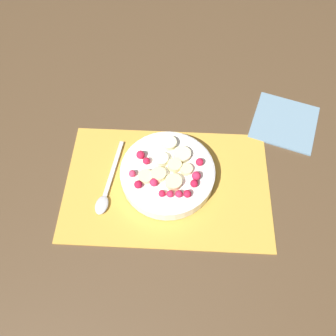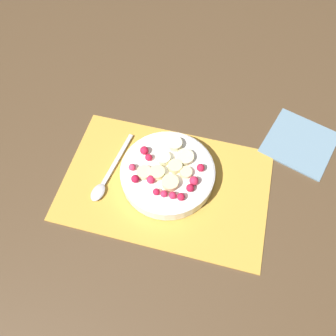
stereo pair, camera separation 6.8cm
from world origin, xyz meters
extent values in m
plane|color=#4C3823|center=(0.00, 0.00, 0.00)|extent=(3.00, 3.00, 0.00)
cube|color=gold|center=(0.00, 0.00, 0.00)|extent=(0.44, 0.28, 0.01)
cylinder|color=white|center=(0.00, -0.02, 0.02)|extent=(0.20, 0.20, 0.03)
torus|color=white|center=(0.00, -0.02, 0.03)|extent=(0.20, 0.20, 0.01)
cylinder|color=white|center=(0.00, -0.02, 0.04)|extent=(0.18, 0.18, 0.00)
cylinder|color=beige|center=(0.02, 0.00, 0.05)|extent=(0.04, 0.04, 0.01)
cylinder|color=#F4EAB7|center=(0.01, -0.04, 0.05)|extent=(0.03, 0.03, 0.01)
cylinder|color=beige|center=(-0.03, -0.05, 0.05)|extent=(0.05, 0.05, 0.01)
cylinder|color=beige|center=(-0.01, -0.02, 0.05)|extent=(0.04, 0.04, 0.01)
cylinder|color=beige|center=(-0.01, 0.02, 0.05)|extent=(0.04, 0.04, 0.01)
cylinder|color=beige|center=(-0.04, -0.02, 0.04)|extent=(0.04, 0.04, 0.01)
cylinder|color=beige|center=(0.04, 0.01, 0.05)|extent=(0.03, 0.03, 0.01)
cylinder|color=#F4EAB7|center=(0.00, -0.08, 0.05)|extent=(0.05, 0.05, 0.01)
sphere|color=red|center=(0.01, 0.04, 0.05)|extent=(0.01, 0.01, 0.01)
sphere|color=red|center=(0.06, -0.05, 0.05)|extent=(0.02, 0.02, 0.02)
sphere|color=#D12347|center=(-0.06, 0.00, 0.05)|extent=(0.02, 0.02, 0.02)
sphere|color=red|center=(-0.07, -0.03, 0.05)|extent=(0.02, 0.02, 0.02)
sphere|color=#D12347|center=(-0.03, 0.04, 0.05)|extent=(0.02, 0.02, 0.02)
sphere|color=#D12347|center=(-0.01, 0.04, 0.05)|extent=(0.01, 0.01, 0.01)
sphere|color=#B21433|center=(-0.06, 0.02, 0.05)|extent=(0.02, 0.02, 0.02)
sphere|color=red|center=(-0.04, 0.04, 0.05)|extent=(0.02, 0.02, 0.02)
sphere|color=red|center=(0.05, -0.03, 0.05)|extent=(0.02, 0.02, 0.02)
sphere|color=#D12347|center=(0.03, 0.02, 0.05)|extent=(0.02, 0.02, 0.02)
sphere|color=#B21433|center=(0.06, 0.02, 0.05)|extent=(0.02, 0.02, 0.02)
sphere|color=#DB3356|center=(0.07, 0.00, 0.05)|extent=(0.01, 0.01, 0.01)
cube|color=#B2B2B7|center=(0.12, -0.03, 0.01)|extent=(0.03, 0.14, 0.00)
ellipsoid|color=#B2B2B7|center=(0.13, 0.06, 0.01)|extent=(0.03, 0.05, 0.01)
cube|color=slate|center=(-0.28, -0.18, 0.00)|extent=(0.19, 0.19, 0.01)
camera|label=1|loc=(-0.02, 0.32, 0.64)|focal=35.00mm
camera|label=2|loc=(-0.08, 0.31, 0.64)|focal=35.00mm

